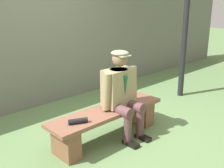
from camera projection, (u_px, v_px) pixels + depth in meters
ground_plane at (108, 138)px, 3.86m from camera, size 30.00×30.00×0.00m
bench at (108, 120)px, 3.78m from camera, size 1.76×0.45×0.42m
seated_man at (122, 91)px, 3.75m from camera, size 0.62×0.61×1.22m
rolled_magazine at (78, 121)px, 3.32m from camera, size 0.24×0.15×0.07m
stadium_wall at (36, 50)px, 4.85m from camera, size 12.00×0.24×2.00m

